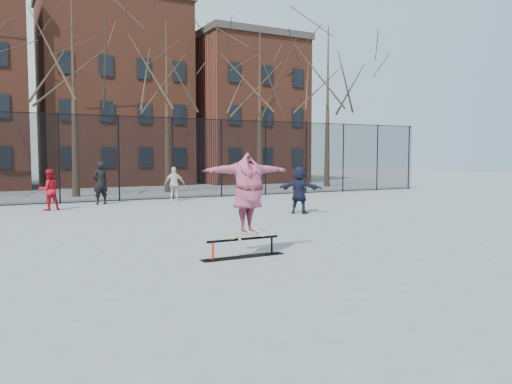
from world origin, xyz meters
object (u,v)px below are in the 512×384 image
bystander_red (49,190)px  skater (248,194)px  bystander_black (100,183)px  skate_rail (243,250)px  bystander_white (174,184)px  bystander_navy (299,190)px  skateboard (248,235)px

bystander_red → skater: bearing=90.2°
bystander_black → skater: bearing=77.6°
skate_rail → bystander_black: (-0.44, 13.12, 0.78)m
skater → bystander_white: (2.81, 13.12, -0.53)m
bystander_white → bystander_navy: bystander_navy is taller
skateboard → bystander_white: size_ratio=0.46×
skate_rail → bystander_red: bearing=103.1°
skate_rail → skater: skater is taller
bystander_white → bystander_navy: 7.41m
skater → bystander_red: bearing=100.1°
skateboard → bystander_navy: bystander_navy is taller
skateboard → bystander_navy: (5.25, 6.12, 0.42)m
skater → bystander_red: size_ratio=1.28×
skate_rail → bystander_black: 13.15m
skater → bystander_navy: size_ratio=1.17×
bystander_white → bystander_navy: size_ratio=0.92×
bystander_black → bystander_red: bystander_black is taller
bystander_black → skate_rail: bearing=77.1°
bystander_navy → bystander_white: bearing=-22.3°
bystander_navy → skateboard: bearing=97.9°
skateboard → bystander_navy: bearing=49.4°
bystander_red → bystander_black: bearing=-159.0°
skateboard → bystander_red: size_ratio=0.46×
skate_rail → bystander_white: size_ratio=1.17×
bystander_white → bystander_navy: bearing=119.7°
bystander_black → bystander_white: bystander_black is taller
skater → bystander_navy: skater is taller
skate_rail → bystander_white: bearing=77.4°
skateboard → skater: size_ratio=0.36×
skater → bystander_white: skater is taller
skater → bystander_black: 13.14m
bystander_red → bystander_white: bearing=-178.1°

